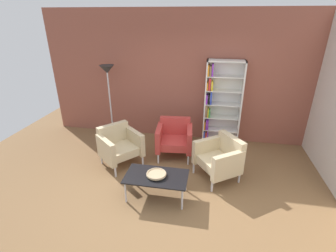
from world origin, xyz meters
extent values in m
plane|color=brown|center=(0.00, 0.00, 0.00)|extent=(8.32, 8.32, 0.00)
cube|color=brown|center=(0.00, 2.46, 1.45)|extent=(6.40, 0.12, 2.90)
cube|color=silver|center=(0.55, 2.23, 0.95)|extent=(0.03, 0.30, 1.90)
cube|color=silver|center=(1.32, 2.23, 0.95)|extent=(0.03, 0.30, 1.90)
cube|color=silver|center=(0.94, 2.23, 1.89)|extent=(0.80, 0.30, 0.03)
cube|color=silver|center=(0.94, 2.23, 0.01)|extent=(0.80, 0.30, 0.03)
cube|color=silver|center=(0.94, 2.37, 0.95)|extent=(0.80, 0.02, 1.90)
cube|color=silver|center=(0.94, 2.23, 0.34)|extent=(0.76, 0.28, 0.02)
cube|color=silver|center=(0.94, 2.23, 0.64)|extent=(0.76, 0.28, 0.02)
cube|color=silver|center=(0.94, 2.23, 0.95)|extent=(0.76, 0.28, 0.02)
cube|color=silver|center=(0.94, 2.23, 1.26)|extent=(0.76, 0.28, 0.02)
cube|color=silver|center=(0.94, 2.23, 1.56)|extent=(0.76, 0.28, 0.02)
cube|color=blue|center=(0.58, 2.18, 0.16)|extent=(0.03, 0.18, 0.24)
cube|color=red|center=(0.62, 2.19, 0.15)|extent=(0.03, 0.20, 0.22)
cube|color=purple|center=(0.66, 2.17, 0.18)|extent=(0.02, 0.17, 0.27)
cube|color=orange|center=(0.58, 2.20, 0.44)|extent=(0.03, 0.21, 0.17)
cube|color=purple|center=(0.62, 2.19, 0.47)|extent=(0.03, 0.21, 0.24)
cube|color=purple|center=(0.65, 2.18, 0.48)|extent=(0.02, 0.18, 0.27)
cube|color=olive|center=(0.59, 2.20, 0.79)|extent=(0.04, 0.23, 0.28)
cube|color=yellow|center=(0.63, 2.19, 0.75)|extent=(0.02, 0.19, 0.20)
cube|color=green|center=(0.66, 2.18, 0.74)|extent=(0.03, 0.18, 0.17)
cube|color=purple|center=(0.58, 2.19, 1.06)|extent=(0.04, 0.19, 0.20)
cube|color=black|center=(0.63, 2.18, 1.07)|extent=(0.03, 0.18, 0.21)
cube|color=blue|center=(0.67, 2.19, 1.10)|extent=(0.03, 0.20, 0.27)
cube|color=orange|center=(0.58, 2.20, 1.35)|extent=(0.03, 0.22, 0.17)
cube|color=red|center=(0.62, 2.17, 1.40)|extent=(0.04, 0.17, 0.26)
cube|color=yellow|center=(0.68, 2.20, 1.37)|extent=(0.04, 0.21, 0.20)
cube|color=orange|center=(0.58, 2.21, 1.69)|extent=(0.03, 0.24, 0.22)
cube|color=olive|center=(0.62, 2.21, 1.68)|extent=(0.03, 0.24, 0.21)
cube|color=purple|center=(0.66, 2.18, 1.70)|extent=(0.03, 0.17, 0.25)
cube|color=black|center=(-0.08, 0.10, 0.39)|extent=(1.00, 0.56, 0.02)
cylinder|color=silver|center=(-0.53, -0.13, 0.19)|extent=(0.03, 0.03, 0.38)
cylinder|color=silver|center=(0.37, -0.13, 0.19)|extent=(0.03, 0.03, 0.38)
cylinder|color=silver|center=(-0.53, 0.33, 0.19)|extent=(0.03, 0.03, 0.38)
cylinder|color=silver|center=(0.37, 0.33, 0.19)|extent=(0.03, 0.03, 0.38)
cylinder|color=tan|center=(-0.08, 0.10, 0.41)|extent=(0.13, 0.13, 0.02)
cylinder|color=tan|center=(-0.08, 0.10, 0.43)|extent=(0.32, 0.32, 0.02)
torus|color=tan|center=(-0.08, 0.10, 0.44)|extent=(0.32, 0.32, 0.02)
cube|color=#C6B289|center=(0.88, 0.81, 0.32)|extent=(0.85, 0.86, 0.16)
cube|color=#C6B289|center=(1.10, 0.97, 0.59)|extent=(0.47, 0.59, 0.38)
cube|color=#C6B289|center=(0.68, 1.05, 0.43)|extent=(0.56, 0.44, 0.46)
cube|color=#C6B289|center=(1.05, 0.55, 0.43)|extent=(0.56, 0.44, 0.46)
cylinder|color=silver|center=(0.45, 0.87, 0.12)|extent=(0.04, 0.04, 0.24)
cylinder|color=silver|center=(0.81, 0.39, 0.12)|extent=(0.04, 0.04, 0.24)
cylinder|color=silver|center=(0.92, 1.22, 0.12)|extent=(0.04, 0.04, 0.24)
cylinder|color=silver|center=(1.27, 0.73, 0.12)|extent=(0.04, 0.04, 0.24)
cube|color=#C6B289|center=(-0.99, 0.92, 0.32)|extent=(0.86, 0.86, 0.16)
cube|color=#C6B289|center=(-1.20, 1.09, 0.59)|extent=(0.51, 0.56, 0.38)
cube|color=#C6B289|center=(-1.18, 0.67, 0.43)|extent=(0.54, 0.48, 0.46)
cube|color=#C6B289|center=(-0.78, 1.14, 0.43)|extent=(0.54, 0.48, 0.46)
cylinder|color=silver|center=(-0.95, 0.49, 0.12)|extent=(0.04, 0.04, 0.24)
cylinder|color=silver|center=(-0.56, 0.94, 0.12)|extent=(0.04, 0.04, 0.24)
cylinder|color=silver|center=(-1.39, 0.87, 0.12)|extent=(0.04, 0.04, 0.24)
cylinder|color=silver|center=(-1.00, 1.32, 0.12)|extent=(0.04, 0.04, 0.24)
cube|color=#B73833|center=(-0.01, 1.42, 0.32)|extent=(0.69, 0.64, 0.16)
cube|color=#B73833|center=(-0.04, 1.69, 0.59)|extent=(0.65, 0.18, 0.38)
cube|color=#B73833|center=(-0.32, 1.37, 0.43)|extent=(0.16, 0.63, 0.46)
cube|color=#B73833|center=(0.30, 1.43, 0.43)|extent=(0.16, 0.63, 0.46)
cylinder|color=silver|center=(-0.28, 1.08, 0.12)|extent=(0.04, 0.04, 0.24)
cylinder|color=silver|center=(0.32, 1.14, 0.12)|extent=(0.04, 0.04, 0.24)
cylinder|color=silver|center=(-0.33, 1.66, 0.12)|extent=(0.04, 0.04, 0.24)
cylinder|color=silver|center=(0.26, 1.72, 0.12)|extent=(0.04, 0.04, 0.24)
cylinder|color=silver|center=(-1.64, 2.07, 0.01)|extent=(0.28, 0.28, 0.02)
cylinder|color=silver|center=(-1.64, 2.07, 0.85)|extent=(0.03, 0.03, 1.65)
cone|color=#2D2D2D|center=(-1.64, 2.07, 1.65)|extent=(0.32, 0.32, 0.18)
camera|label=1|loc=(0.70, -3.08, 2.73)|focal=26.46mm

